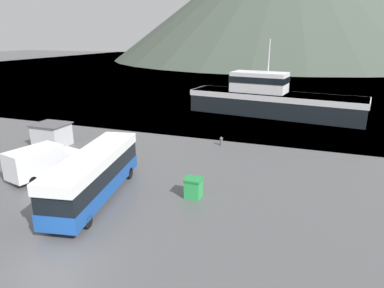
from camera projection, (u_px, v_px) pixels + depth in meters
The scene contains 9 objects.
ground_plane at pixel (57, 266), 16.88m from camera, with size 400.00×400.00×0.00m, color #4C4C4F.
water_surface at pixel (292, 62), 145.02m from camera, with size 240.00×240.00×0.00m, color slate.
tour_bus at pixel (94, 173), 23.36m from camera, with size 4.44×10.92×3.31m.
delivery_van at pixel (41, 161), 27.26m from camera, with size 3.37×6.13×2.48m.
fishing_boat at pixel (272, 99), 48.20m from camera, with size 24.57×8.67×10.40m.
storage_bin at pixel (193, 188), 23.82m from camera, with size 1.19×1.10×1.44m.
dock_kiosk at pixel (52, 135), 34.95m from camera, with size 3.36×2.97×2.33m.
small_boat at pixel (248, 102), 56.33m from camera, with size 7.58×4.22×0.80m.
mooring_bollard at pixel (221, 141), 35.22m from camera, with size 0.34×0.34×0.90m.
Camera 1 is at (11.15, -11.10, 10.87)m, focal length 32.00 mm.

